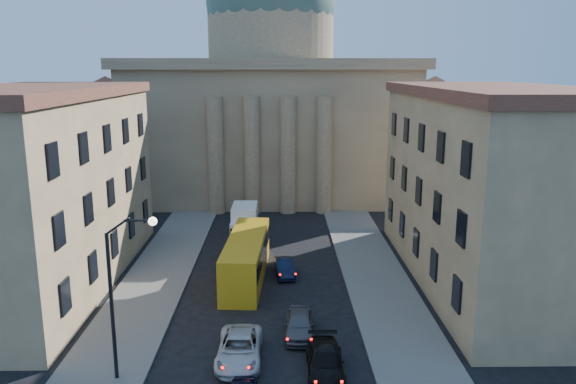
# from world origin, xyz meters

# --- Properties ---
(sidewalk_left) EXTENTS (5.00, 60.00, 0.15)m
(sidewalk_left) POSITION_xyz_m (-8.50, 18.00, 0.07)
(sidewalk_left) COLOR #63615B
(sidewalk_left) RESTS_ON ground
(sidewalk_right) EXTENTS (5.00, 60.00, 0.15)m
(sidewalk_right) POSITION_xyz_m (8.50, 18.00, 0.07)
(sidewalk_right) COLOR #63615B
(sidewalk_right) RESTS_ON ground
(church) EXTENTS (68.02, 28.76, 36.60)m
(church) POSITION_xyz_m (0.00, 55.47, 11.88)
(church) COLOR #78624A
(church) RESTS_ON ground
(building_left) EXTENTS (11.60, 26.60, 14.70)m
(building_left) POSITION_xyz_m (-17.00, 22.00, 7.42)
(building_left) COLOR tan
(building_left) RESTS_ON ground
(building_right) EXTENTS (11.60, 26.60, 14.70)m
(building_right) POSITION_xyz_m (17.00, 22.00, 7.42)
(building_right) COLOR tan
(building_right) RESTS_ON ground
(street_lamp) EXTENTS (2.62, 0.44, 8.83)m
(street_lamp) POSITION_xyz_m (-6.97, 8.00, 5.29)
(street_lamp) COLOR black
(street_lamp) RESTS_ON ground
(car_left_mid) EXTENTS (2.45, 5.27, 1.46)m
(car_left_mid) POSITION_xyz_m (-1.22, 9.90, 0.73)
(car_left_mid) COLOR silver
(car_left_mid) RESTS_ON ground
(car_right_mid) EXTENTS (2.01, 4.83, 1.40)m
(car_right_mid) POSITION_xyz_m (3.44, 8.46, 0.70)
(car_right_mid) COLOR black
(car_right_mid) RESTS_ON ground
(car_right_far) EXTENTS (1.91, 4.39, 1.47)m
(car_right_far) POSITION_xyz_m (2.23, 12.91, 0.74)
(car_right_far) COLOR #4F5054
(car_right_far) RESTS_ON ground
(car_right_distant) EXTENTS (1.74, 3.99, 1.27)m
(car_right_distant) POSITION_xyz_m (1.42, 23.11, 0.64)
(car_right_distant) COLOR black
(car_right_distant) RESTS_ON ground
(city_bus) EXTENTS (3.34, 11.86, 3.31)m
(city_bus) POSITION_xyz_m (-1.53, 22.45, 1.78)
(city_bus) COLOR gold
(city_bus) RESTS_ON ground
(box_truck) EXTENTS (2.34, 5.82, 3.19)m
(box_truck) POSITION_xyz_m (-2.30, 32.42, 1.51)
(box_truck) COLOR silver
(box_truck) RESTS_ON ground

